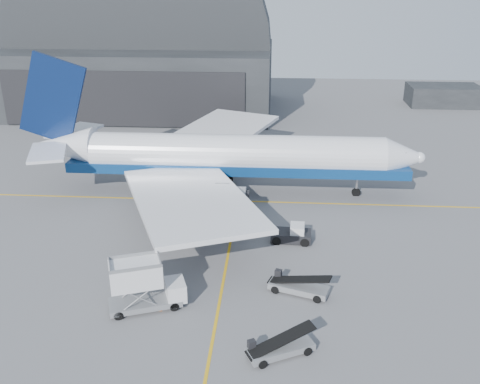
# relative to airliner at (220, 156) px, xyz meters

# --- Properties ---
(ground) EXTENTS (200.00, 200.00, 0.00)m
(ground) POSITION_rel_airliner_xyz_m (2.29, -22.62, -4.74)
(ground) COLOR #565659
(ground) RESTS_ON ground
(taxi_lines) EXTENTS (80.00, 42.12, 0.02)m
(taxi_lines) POSITION_rel_airliner_xyz_m (2.29, -9.96, -4.73)
(taxi_lines) COLOR gold
(taxi_lines) RESTS_ON ground
(hangar) EXTENTS (50.00, 28.30, 28.00)m
(hangar) POSITION_rel_airliner_xyz_m (-19.71, 42.32, 4.80)
(hangar) COLOR black
(hangar) RESTS_ON ground
(distant_bldg_a) EXTENTS (14.00, 8.00, 4.00)m
(distant_bldg_a) POSITION_rel_airliner_xyz_m (40.29, 49.38, -4.74)
(distant_bldg_a) COLOR black
(distant_bldg_a) RESTS_ON ground
(airliner) EXTENTS (48.31, 46.85, 16.95)m
(airliner) POSITION_rel_airliner_xyz_m (0.00, 0.00, 0.00)
(airliner) COLOR white
(airliner) RESTS_ON ground
(catering_truck) EXTENTS (6.50, 4.18, 4.20)m
(catering_truck) POSITION_rel_airliner_xyz_m (-3.63, -24.83, -2.62)
(catering_truck) COLOR gray
(catering_truck) RESTS_ON ground
(pushback_tug) EXTENTS (4.10, 2.54, 1.84)m
(pushback_tug) POSITION_rel_airliner_xyz_m (8.48, -12.30, -4.05)
(pushback_tug) COLOR black
(pushback_tug) RESTS_ON ground
(belt_loader_a) EXTENTS (5.06, 3.60, 1.95)m
(belt_loader_a) POSITION_rel_airliner_xyz_m (7.21, -29.79, -4.14)
(belt_loader_a) COLOR gray
(belt_loader_a) RESTS_ON ground
(belt_loader_b) EXTENTS (5.41, 3.22, 2.03)m
(belt_loader_b) POSITION_rel_airliner_xyz_m (8.77, -21.73, -4.12)
(belt_loader_b) COLOR gray
(belt_loader_b) RESTS_ON ground
(traffic_cone) EXTENTS (0.37, 0.37, 0.54)m
(traffic_cone) POSITION_rel_airliner_xyz_m (-2.36, -25.00, -4.49)
(traffic_cone) COLOR #E25A07
(traffic_cone) RESTS_ON ground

